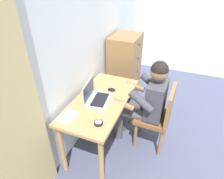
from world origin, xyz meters
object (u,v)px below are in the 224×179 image
at_px(laptop, 95,97).
at_px(desk, 101,107).
at_px(dresser, 125,69).
at_px(desk_clock, 98,123).
at_px(person_seated, 146,99).
at_px(chair, 159,115).
at_px(computer_mouse, 112,90).
at_px(notebook_pad, 68,117).

bearing_deg(laptop, desk, -50.48).
xyz_separation_m(dresser, desk_clock, (-1.57, -0.25, 0.17)).
bearing_deg(desk, person_seated, -61.91).
xyz_separation_m(chair, desk_clock, (-0.65, 0.51, 0.24)).
distance_m(dresser, laptop, 1.23).
distance_m(desk, person_seated, 0.55).
distance_m(chair, computer_mouse, 0.67).
height_order(person_seated, laptop, person_seated).
xyz_separation_m(desk, dresser, (1.17, 0.09, -0.04)).
relative_size(person_seated, laptop, 3.26).
relative_size(chair, notebook_pad, 4.22).
distance_m(desk, computer_mouse, 0.26).
relative_size(desk, person_seated, 1.00).
height_order(person_seated, notebook_pad, person_seated).
height_order(desk_clock, notebook_pad, desk_clock).
bearing_deg(desk_clock, desk, 21.25).
height_order(chair, desk_clock, chair).
bearing_deg(dresser, desk, -175.48).
bearing_deg(desk, notebook_pad, 156.33).
bearing_deg(computer_mouse, notebook_pad, 154.97).
distance_m(desk_clock, notebook_pad, 0.34).
xyz_separation_m(dresser, laptop, (-1.21, -0.04, 0.20)).
height_order(desk, computer_mouse, computer_mouse).
bearing_deg(notebook_pad, computer_mouse, -8.67).
relative_size(laptop, computer_mouse, 3.69).
height_order(desk, chair, chair).
xyz_separation_m(desk, notebook_pad, (-0.43, 0.19, 0.12)).
bearing_deg(dresser, notebook_pad, 176.62).
relative_size(desk, computer_mouse, 11.99).
relative_size(laptop, desk_clock, 4.10).
bearing_deg(computer_mouse, dresser, 3.22).
xyz_separation_m(chair, computer_mouse, (-0.03, 0.62, 0.24)).
distance_m(chair, desk_clock, 0.86).
distance_m(computer_mouse, desk_clock, 0.63).
bearing_deg(chair, dresser, 39.58).
bearing_deg(desk_clock, laptop, 29.79).
bearing_deg(notebook_pad, desk_clock, -74.48).
distance_m(chair, person_seated, 0.26).
relative_size(desk, notebook_pad, 5.71).
distance_m(person_seated, desk_clock, 0.74).
xyz_separation_m(desk, person_seated, (0.26, -0.48, 0.06)).
relative_size(dresser, computer_mouse, 11.49).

